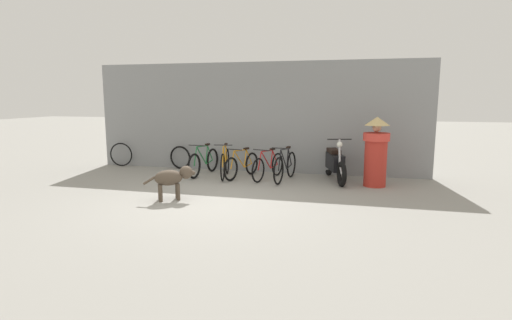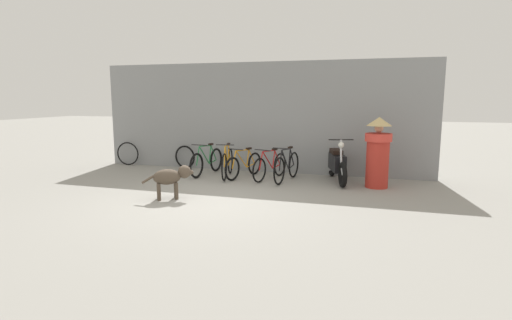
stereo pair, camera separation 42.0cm
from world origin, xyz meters
TOP-DOWN VIEW (x-y plane):
  - ground_plane at (0.00, 0.00)m, footprint 60.00×60.00m
  - shop_wall_back at (0.00, 3.44)m, footprint 9.38×0.20m
  - bicycle_0 at (-1.16, 2.49)m, footprint 0.46×1.71m
  - bicycle_1 at (-0.50, 2.33)m, footprint 0.48×1.63m
  - bicycle_2 at (-0.07, 2.40)m, footprint 0.58×1.55m
  - bicycle_3 at (0.63, 2.40)m, footprint 0.56×1.58m
  - bicycle_4 at (1.09, 2.29)m, footprint 0.46×1.64m
  - motorcycle at (2.28, 2.60)m, footprint 0.72×1.91m
  - stray_dog at (-0.78, -0.12)m, footprint 0.92×0.69m
  - person_in_robes at (3.23, 2.21)m, footprint 0.79×0.79m
  - spare_tire_left at (-2.16, 3.19)m, footprint 0.67×0.13m
  - spare_tire_right at (-4.09, 3.18)m, footprint 0.71×0.10m

SIDE VIEW (x-z plane):
  - ground_plane at x=0.00m, z-range 0.00..0.00m
  - bicycle_2 at x=-0.07m, z-range -0.07..0.72m
  - bicycle_3 at x=0.63m, z-range -0.07..0.73m
  - spare_tire_left at x=-2.16m, z-range 0.00..0.67m
  - bicycle_0 at x=-1.16m, z-range -0.08..0.77m
  - spare_tire_right at x=-4.09m, z-range 0.00..0.71m
  - bicycle_4 at x=1.09m, z-range -0.08..0.79m
  - bicycle_1 at x=-0.50m, z-range -0.08..0.82m
  - motorcycle at x=2.28m, z-range -0.11..0.98m
  - stray_dog at x=-0.78m, z-range 0.12..0.80m
  - person_in_robes at x=3.23m, z-range 0.03..1.65m
  - shop_wall_back at x=0.00m, z-range 0.00..3.01m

